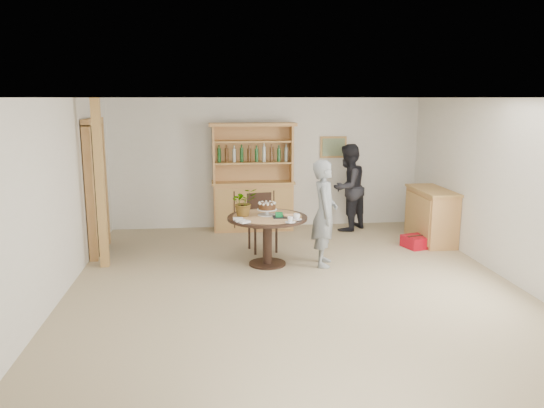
{
  "coord_description": "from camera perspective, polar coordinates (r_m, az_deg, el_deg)",
  "views": [
    {
      "loc": [
        -1.06,
        -6.69,
        2.5
      ],
      "look_at": [
        -0.25,
        0.47,
        1.05
      ],
      "focal_mm": 35.0,
      "sensor_mm": 36.0,
      "label": 1
    }
  ],
  "objects": [
    {
      "name": "coffee_cup_a",
      "position": [
        7.71,
        2.67,
        -1.39
      ],
      "size": [
        0.15,
        0.15,
        0.09
      ],
      "color": "white",
      "rests_on": "dining_table"
    },
    {
      "name": "flower_vase",
      "position": [
        7.91,
        -3.07,
        0.21
      ],
      "size": [
        0.47,
        0.44,
        0.42
      ],
      "primitive_type": "imported",
      "rotation": [
        0.0,
        0.0,
        0.35
      ],
      "color": "#3F7233",
      "rests_on": "dining_table"
    },
    {
      "name": "gift_tray",
      "position": [
        7.83,
        1.15,
        -1.27
      ],
      "size": [
        0.3,
        0.2,
        0.08
      ],
      "color": "black",
      "rests_on": "dining_table"
    },
    {
      "name": "sideboard",
      "position": [
        9.7,
        16.76,
        -1.18
      ],
      "size": [
        0.54,
        1.26,
        0.94
      ],
      "color": "tan",
      "rests_on": "ground"
    },
    {
      "name": "napkins",
      "position": [
        7.6,
        -3.34,
        -1.77
      ],
      "size": [
        0.24,
        0.33,
        0.03
      ],
      "color": "white",
      "rests_on": "dining_table"
    },
    {
      "name": "dining_chair",
      "position": [
        8.79,
        -1.17,
        -1.55
      ],
      "size": [
        0.5,
        0.5,
        0.95
      ],
      "rotation": [
        0.0,
        0.0,
        0.2
      ],
      "color": "black",
      "rests_on": "ground"
    },
    {
      "name": "coffee_cup_b",
      "position": [
        7.53,
        1.97,
        -1.73
      ],
      "size": [
        0.15,
        0.15,
        0.08
      ],
      "color": "white",
      "rests_on": "dining_table"
    },
    {
      "name": "dining_table",
      "position": [
        7.97,
        -0.51,
        -2.38
      ],
      "size": [
        1.2,
        1.2,
        0.76
      ],
      "color": "black",
      "rests_on": "ground"
    },
    {
      "name": "hutch",
      "position": [
        10.13,
        -2.06,
        1.07
      ],
      "size": [
        1.62,
        0.54,
        2.04
      ],
      "color": "tan",
      "rests_on": "ground"
    },
    {
      "name": "pine_post",
      "position": [
        8.16,
        -18.0,
        2.0
      ],
      "size": [
        0.12,
        0.12,
        2.5
      ],
      "primitive_type": "cube",
      "color": "tan",
      "rests_on": "ground"
    },
    {
      "name": "red_suitcase",
      "position": [
        9.4,
        15.78,
        -3.86
      ],
      "size": [
        0.69,
        0.55,
        0.21
      ],
      "rotation": [
        0.0,
        0.0,
        0.28
      ],
      "color": "red",
      "rests_on": "ground"
    },
    {
      "name": "room_shell",
      "position": [
        6.83,
        2.54,
        4.98
      ],
      "size": [
        6.04,
        7.04,
        2.52
      ],
      "color": "white",
      "rests_on": "ground"
    },
    {
      "name": "ground",
      "position": [
        7.22,
        2.41,
        -8.89
      ],
      "size": [
        7.0,
        7.0,
        0.0
      ],
      "primitive_type": "plane",
      "color": "tan",
      "rests_on": "ground"
    },
    {
      "name": "doorway",
      "position": [
        9.0,
        -18.42,
        1.88
      ],
      "size": [
        0.13,
        1.1,
        2.18
      ],
      "color": "black",
      "rests_on": "ground"
    },
    {
      "name": "teen_boy",
      "position": [
        7.96,
        5.66,
        -1.0
      ],
      "size": [
        0.5,
        0.65,
        1.6
      ],
      "primitive_type": "imported",
      "rotation": [
        0.0,
        0.0,
        1.36
      ],
      "color": "gray",
      "rests_on": "ground"
    },
    {
      "name": "birthday_cake",
      "position": [
        7.96,
        -0.55,
        -0.35
      ],
      "size": [
        0.3,
        0.3,
        0.2
      ],
      "color": "white",
      "rests_on": "dining_table"
    },
    {
      "name": "adult_person",
      "position": [
        10.16,
        8.15,
        1.77
      ],
      "size": [
        1.01,
        1.0,
        1.65
      ],
      "primitive_type": "imported",
      "rotation": [
        0.0,
        0.0,
        3.88
      ],
      "color": "black",
      "rests_on": "ground"
    }
  ]
}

